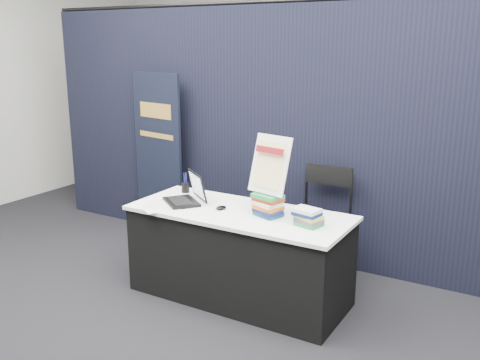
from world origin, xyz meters
name	(u,v)px	position (x,y,z in m)	size (l,w,h in m)	color
floor	(202,326)	(0.00, 0.00, 0.00)	(8.00, 8.00, 0.00)	black
wall_back	(375,67)	(0.00, 4.00, 1.75)	(8.00, 0.02, 3.50)	#B8B7AE
drape_partition	(296,136)	(0.00, 1.60, 1.20)	(6.00, 0.08, 2.40)	black
display_table	(239,255)	(0.00, 0.55, 0.38)	(1.80, 0.75, 0.75)	black
laptop	(185,195)	(-0.53, 0.53, 0.81)	(0.41, 0.44, 0.26)	black
mouse	(221,208)	(-0.14, 0.51, 0.77)	(0.06, 0.10, 0.03)	black
brochure_left	(161,207)	(-0.60, 0.31, 0.75)	(0.34, 0.24, 0.00)	white
brochure_mid	(155,207)	(-0.65, 0.30, 0.75)	(0.33, 0.23, 0.00)	white
brochure_right	(166,205)	(-0.60, 0.37, 0.75)	(0.34, 0.24, 0.00)	silver
pen_cup	(185,187)	(-0.69, 0.78, 0.80)	(0.07, 0.07, 0.09)	black
book_stack_tall	(267,205)	(0.25, 0.56, 0.84)	(0.26, 0.23, 0.18)	#18525D
book_stack_short	(308,217)	(0.61, 0.51, 0.82)	(0.21, 0.18, 0.13)	#228140
info_sign	(270,165)	(0.25, 0.59, 1.15)	(0.36, 0.20, 0.46)	black
pullup_banner	(158,164)	(-1.54, 1.44, 0.78)	(0.75, 0.23, 1.76)	black
stacking_chair	(320,218)	(0.41, 1.25, 0.55)	(0.46, 0.46, 1.00)	black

